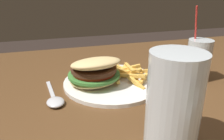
# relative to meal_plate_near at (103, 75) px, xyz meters

# --- Properties ---
(meal_plate_near) EXTENTS (0.27, 0.27, 0.10)m
(meal_plate_near) POSITION_rel_meal_plate_near_xyz_m (0.00, 0.00, 0.00)
(meal_plate_near) COLOR white
(meal_plate_near) RESTS_ON dining_table
(beer_glass) EXTENTS (0.09, 0.09, 0.17)m
(beer_glass) POSITION_rel_meal_plate_near_xyz_m (-0.05, 0.27, 0.05)
(beer_glass) COLOR silver
(beer_glass) RESTS_ON dining_table
(juice_glass) EXTENTS (0.07, 0.07, 0.21)m
(juice_glass) POSITION_rel_meal_plate_near_xyz_m (-0.28, 0.03, 0.02)
(juice_glass) COLOR silver
(juice_glass) RESTS_ON dining_table
(spoon) EXTENTS (0.05, 0.16, 0.01)m
(spoon) POSITION_rel_meal_plate_near_xyz_m (0.13, 0.06, -0.02)
(spoon) COLOR silver
(spoon) RESTS_ON dining_table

